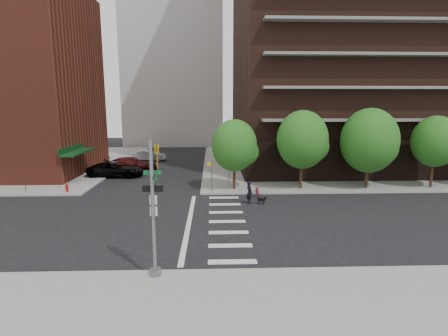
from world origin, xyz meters
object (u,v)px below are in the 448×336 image
at_px(parked_car_silver, 149,155).
at_px(dog_walker, 249,192).
at_px(traffic_signal, 154,220).
at_px(scooter, 257,190).
at_px(parked_car_maroon, 131,164).
at_px(fire_hydrant, 67,187).
at_px(parked_car_black, 116,169).

xyz_separation_m(parked_car_silver, dog_walker, (11.48, -21.50, 0.15)).
xyz_separation_m(traffic_signal, scooter, (6.30, 13.99, -2.23)).
distance_m(parked_car_maroon, dog_walker, 18.12).
bearing_deg(dog_walker, traffic_signal, 132.56).
height_order(fire_hydrant, parked_car_black, parked_car_black).
relative_size(traffic_signal, parked_car_silver, 1.35).
bearing_deg(parked_car_maroon, traffic_signal, -170.27).
distance_m(parked_car_black, parked_car_silver, 10.96).
bearing_deg(scooter, parked_car_maroon, 139.52).
height_order(traffic_signal, parked_car_black, traffic_signal).
xyz_separation_m(parked_car_maroon, scooter, (13.03, -11.25, -0.37)).
bearing_deg(dog_walker, parked_car_black, 27.99).
xyz_separation_m(traffic_signal, parked_car_maroon, (-6.73, 25.25, -1.86)).
xyz_separation_m(fire_hydrant, dog_walker, (15.40, -3.53, 0.33)).
height_order(fire_hydrant, parked_car_maroon, parked_car_maroon).
xyz_separation_m(fire_hydrant, parked_car_black, (2.30, 7.13, 0.26)).
xyz_separation_m(parked_car_black, dog_walker, (13.10, -10.66, 0.07)).
bearing_deg(parked_car_maroon, parked_car_black, 155.29).
bearing_deg(scooter, parked_car_silver, 123.10).
distance_m(traffic_signal, dog_walker, 13.06).
bearing_deg(traffic_signal, parked_car_maroon, 104.93).
height_order(fire_hydrant, parked_car_silver, parked_car_silver).
height_order(parked_car_maroon, dog_walker, dog_walker).
bearing_deg(traffic_signal, parked_car_silver, 100.39).
height_order(traffic_signal, fire_hydrant, traffic_signal).
bearing_deg(dog_walker, parked_car_maroon, 19.03).
bearing_deg(dog_walker, parked_car_silver, 5.21).
bearing_deg(fire_hydrant, scooter, -4.55).
bearing_deg(scooter, traffic_signal, -113.90).
distance_m(fire_hydrant, dog_walker, 15.81).
distance_m(fire_hydrant, scooter, 16.38).
distance_m(parked_car_maroon, scooter, 17.22).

